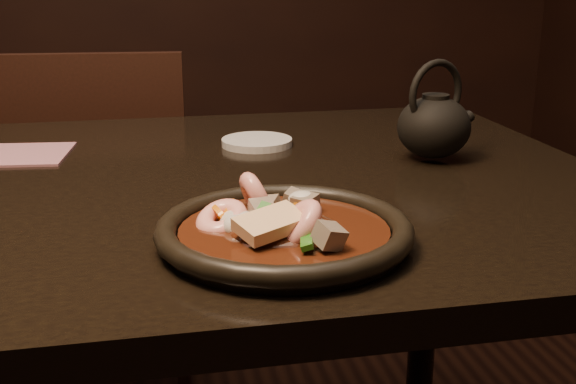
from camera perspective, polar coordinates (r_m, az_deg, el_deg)
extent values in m
cube|color=black|center=(1.04, -18.43, -0.69)|extent=(1.60, 0.90, 0.04)
cylinder|color=black|center=(1.63, 10.77, -7.72)|extent=(0.06, 0.06, 0.71)
cube|color=black|center=(1.87, -13.61, -2.45)|extent=(0.44, 0.44, 0.04)
cylinder|color=black|center=(2.09, -8.17, -6.41)|extent=(0.03, 0.03, 0.40)
cylinder|color=black|center=(1.80, -8.39, -10.64)|extent=(0.03, 0.03, 0.40)
cylinder|color=black|center=(2.13, -17.13, -6.61)|extent=(0.03, 0.03, 0.40)
cylinder|color=black|center=(1.84, -18.90, -10.75)|extent=(0.03, 0.03, 0.40)
cube|color=black|center=(1.63, -14.90, 3.07)|extent=(0.39, 0.06, 0.43)
cylinder|color=black|center=(0.78, -0.30, -3.77)|extent=(0.25, 0.25, 0.01)
torus|color=black|center=(0.77, -0.30, -2.95)|extent=(0.28, 0.28, 0.02)
cylinder|color=#361509|center=(0.78, -0.30, -3.23)|extent=(0.23, 0.23, 0.01)
ellipsoid|color=#361509|center=(0.78, -0.30, -3.23)|extent=(0.13, 0.12, 0.04)
torus|color=#FFB1A1|center=(0.75, 0.78, -2.71)|extent=(0.06, 0.06, 0.05)
torus|color=#FFB1A1|center=(0.79, -5.26, -2.16)|extent=(0.08, 0.08, 0.04)
torus|color=#FFB1A1|center=(0.83, -2.53, -0.47)|extent=(0.05, 0.06, 0.06)
cube|color=gray|center=(0.84, 0.58, -0.75)|extent=(0.04, 0.04, 0.03)
cube|color=gray|center=(0.71, 3.28, -3.47)|extent=(0.04, 0.03, 0.03)
cube|color=gray|center=(0.83, -1.59, -1.27)|extent=(0.04, 0.04, 0.03)
cube|color=gray|center=(0.82, 1.38, -0.98)|extent=(0.04, 0.04, 0.02)
cube|color=gray|center=(0.79, -2.09, -1.54)|extent=(0.03, 0.03, 0.03)
cube|color=gray|center=(0.75, 0.22, -2.42)|extent=(0.03, 0.03, 0.03)
cylinder|color=orange|center=(0.81, -5.61, -1.77)|extent=(0.03, 0.05, 0.04)
cylinder|color=orange|center=(0.78, -1.03, -1.76)|extent=(0.05, 0.04, 0.04)
cylinder|color=orange|center=(0.80, 0.85, -1.71)|extent=(0.05, 0.05, 0.03)
cylinder|color=orange|center=(0.77, 1.03, -2.93)|extent=(0.05, 0.05, 0.04)
cylinder|color=orange|center=(0.81, -4.63, -1.44)|extent=(0.04, 0.05, 0.04)
cube|color=#236713|center=(0.73, -1.77, -3.76)|extent=(0.04, 0.03, 0.02)
cube|color=#236713|center=(0.77, -2.31, -1.96)|extent=(0.03, 0.04, 0.03)
cube|color=#236713|center=(0.79, -2.27, -2.31)|extent=(0.04, 0.02, 0.01)
cube|color=#236713|center=(0.77, -0.42, -2.79)|extent=(0.02, 0.04, 0.02)
cube|color=#236713|center=(0.72, 1.51, -3.87)|extent=(0.02, 0.04, 0.01)
cube|color=#236713|center=(0.75, 0.45, -2.48)|extent=(0.02, 0.04, 0.02)
ellipsoid|color=beige|center=(0.77, -4.16, -2.74)|extent=(0.03, 0.03, 0.02)
ellipsoid|color=beige|center=(0.79, -4.03, -2.23)|extent=(0.04, 0.04, 0.02)
ellipsoid|color=beige|center=(0.74, 2.17, -3.01)|extent=(0.03, 0.04, 0.03)
ellipsoid|color=beige|center=(0.77, -0.73, -3.00)|extent=(0.03, 0.03, 0.02)
ellipsoid|color=beige|center=(0.83, 1.17, -0.58)|extent=(0.03, 0.03, 0.02)
ellipsoid|color=beige|center=(0.74, 1.24, -3.01)|extent=(0.04, 0.03, 0.02)
ellipsoid|color=beige|center=(0.78, -0.30, -2.27)|extent=(0.04, 0.03, 0.02)
cube|color=#FBCF96|center=(0.74, -1.36, -2.47)|extent=(0.08, 0.07, 0.03)
cylinder|color=silver|center=(1.21, -2.48, 3.96)|extent=(0.12, 0.12, 0.01)
cube|color=#975D67|center=(1.22, -20.28, 2.80)|extent=(0.16, 0.16, 0.00)
ellipsoid|color=black|center=(1.13, 11.45, 5.05)|extent=(0.11, 0.11, 0.10)
cylinder|color=black|center=(1.12, 11.58, 7.15)|extent=(0.04, 0.04, 0.02)
cylinder|color=black|center=(1.17, 13.45, 5.33)|extent=(0.05, 0.04, 0.04)
torus|color=black|center=(1.12, 11.61, 7.62)|extent=(0.10, 0.05, 0.11)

